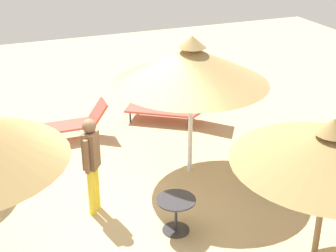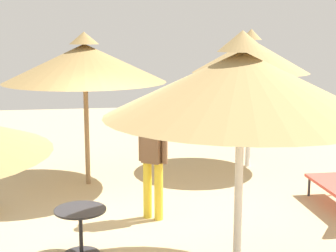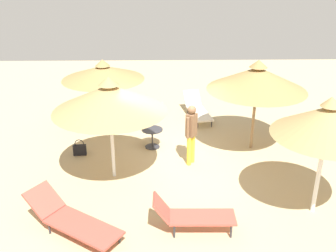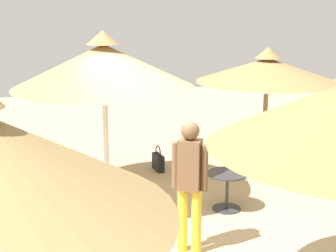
% 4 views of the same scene
% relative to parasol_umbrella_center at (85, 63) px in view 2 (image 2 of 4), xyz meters
% --- Properties ---
extents(ground, '(24.00, 24.00, 0.10)m').
position_rel_parasol_umbrella_center_xyz_m(ground, '(-0.89, 2.57, -2.29)').
color(ground, tan).
extents(parasol_umbrella_center, '(2.93, 2.93, 2.79)m').
position_rel_parasol_umbrella_center_xyz_m(parasol_umbrella_center, '(0.00, 0.00, 0.00)').
color(parasol_umbrella_center, olive).
rests_on(parasol_umbrella_center, ground).
extents(parasol_umbrella_edge, '(2.93, 2.93, 2.81)m').
position_rel_parasol_umbrella_center_xyz_m(parasol_umbrella_edge, '(-1.64, 4.10, 0.01)').
color(parasol_umbrella_edge, white).
rests_on(parasol_umbrella_edge, ground).
extents(parasol_umbrella_far_right, '(2.39, 2.39, 2.85)m').
position_rel_parasol_umbrella_center_xyz_m(parasol_umbrella_far_right, '(-3.33, -0.75, 0.06)').
color(parasol_umbrella_far_right, white).
rests_on(parasol_umbrella_far_right, ground).
extents(person_standing_near_right, '(0.40, 0.35, 1.78)m').
position_rel_parasol_umbrella_center_xyz_m(person_standing_near_right, '(-0.97, 1.96, -1.21)').
color(person_standing_near_right, yellow).
rests_on(person_standing_near_right, ground).
extents(side_table_round, '(0.65, 0.65, 0.61)m').
position_rel_parasol_umbrella_center_xyz_m(side_table_round, '(0.09, 3.08, -1.82)').
color(side_table_round, '#2D2D33').
rests_on(side_table_round, ground).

